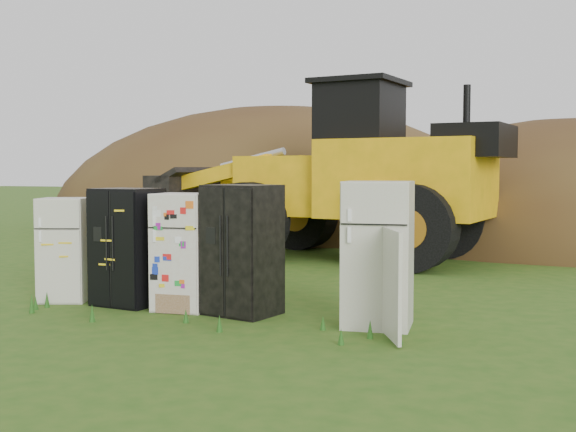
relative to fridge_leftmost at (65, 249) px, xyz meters
name	(u,v)px	position (x,y,z in m)	size (l,w,h in m)	color
ground	(216,312)	(2.55, 0.03, -0.78)	(120.00, 120.00, 0.00)	#2A5316
fridge_leftmost	(65,249)	(0.00, 0.00, 0.00)	(0.69, 0.66, 1.56)	beige
fridge_black_side	(128,247)	(1.08, 0.07, 0.08)	(0.89, 0.71, 1.71)	black
fridge_sticker	(183,252)	(2.01, 0.05, 0.05)	(0.74, 0.68, 1.65)	silver
fridge_dark_mid	(242,250)	(2.94, 0.06, 0.11)	(0.91, 0.74, 1.78)	black
fridge_open_door	(378,254)	(4.86, 0.00, 0.14)	(0.83, 0.77, 1.84)	beige
wheel_loader	(319,170)	(1.78, 6.60, 1.19)	(8.13, 3.30, 3.93)	#FBB310
dirt_mound_right	(576,244)	(7.24, 11.80, -0.78)	(13.57, 9.95, 6.70)	#3F2614
dirt_mound_left	(273,228)	(-2.32, 13.67, -0.78)	(16.05, 12.04, 8.21)	#3F2614
dirt_mound_back	(441,224)	(2.65, 17.67, -0.78)	(17.34, 11.56, 5.43)	#3F2614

